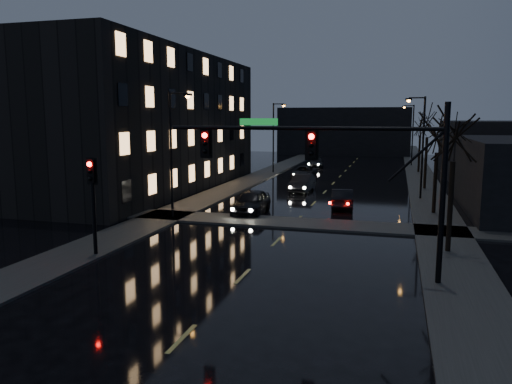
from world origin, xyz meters
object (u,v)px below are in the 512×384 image
Objects in this scene: oncoming_car_d at (316,163)px; oncoming_car_b at (302,183)px; oncoming_car_a at (251,202)px; oncoming_car_c at (304,172)px; lead_car at (342,198)px.

oncoming_car_b is at bearing -92.25° from oncoming_car_d.
oncoming_car_a is 31.66m from oncoming_car_d.
oncoming_car_b is at bearing -81.30° from oncoming_car_c.
oncoming_car_c is 1.07× the size of oncoming_car_d.
oncoming_car_b reaches higher than lead_car.
oncoming_car_b is at bearing -65.16° from lead_car.
lead_car is at bearing -71.06° from oncoming_car_c.
oncoming_car_b is 1.07× the size of lead_car.
oncoming_car_a is 10.90m from oncoming_car_b.
oncoming_car_b is 0.94× the size of oncoming_car_c.
oncoming_car_c is 1.14× the size of lead_car.
oncoming_car_d is (-0.58, 31.65, -0.14)m from oncoming_car_a.
oncoming_car_c is at bearing 89.56° from oncoming_car_a.
oncoming_car_a is 1.04× the size of oncoming_car_d.
oncoming_car_b is 9.15m from oncoming_car_c.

